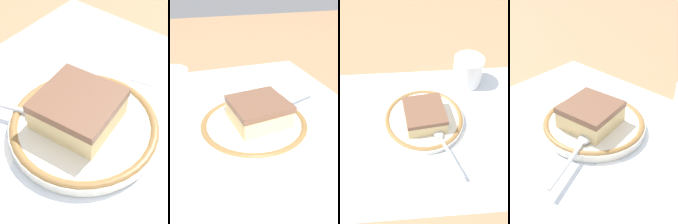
# 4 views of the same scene
# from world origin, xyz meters

# --- Properties ---
(ground_plane) EXTENTS (2.40, 2.40, 0.00)m
(ground_plane) POSITION_xyz_m (0.00, 0.00, 0.00)
(ground_plane) COLOR #9E7551
(placemat) EXTENTS (0.55, 0.40, 0.00)m
(placemat) POSITION_xyz_m (0.00, 0.00, 0.00)
(placemat) COLOR silver
(placemat) RESTS_ON ground_plane
(plate) EXTENTS (0.18, 0.18, 0.02)m
(plate) POSITION_xyz_m (0.03, -0.02, 0.01)
(plate) COLOR silver
(plate) RESTS_ON placemat
(cake_slice) EXTENTS (0.10, 0.10, 0.04)m
(cake_slice) POSITION_xyz_m (0.03, -0.01, 0.04)
(cake_slice) COLOR beige
(cake_slice) RESTS_ON plate
(spoon) EXTENTS (0.06, 0.13, 0.01)m
(spoon) POSITION_xyz_m (-0.00, 0.05, 0.02)
(spoon) COLOR silver
(spoon) RESTS_ON plate
(sugar_packet) EXTENTS (0.06, 0.04, 0.01)m
(sugar_packet) POSITION_xyz_m (0.18, -0.02, 0.00)
(sugar_packet) COLOR white
(sugar_packet) RESTS_ON placemat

